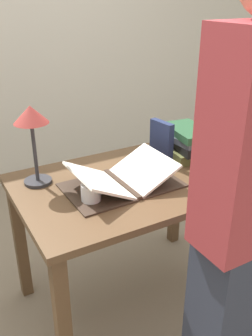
{
  "coord_description": "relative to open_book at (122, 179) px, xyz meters",
  "views": [
    {
      "loc": [
        -0.86,
        -1.45,
        1.63
      ],
      "look_at": [
        -0.05,
        -0.01,
        0.85
      ],
      "focal_mm": 40.0,
      "sensor_mm": 36.0,
      "label": 1
    }
  ],
  "objects": [
    {
      "name": "book_stack_tall",
      "position": [
        0.49,
        0.13,
        0.05
      ],
      "size": [
        0.24,
        0.32,
        0.17
      ],
      "color": "brown",
      "rests_on": "reading_desk"
    },
    {
      "name": "coffee_mug",
      "position": [
        -0.19,
        -0.06,
        0.01
      ],
      "size": [
        0.12,
        0.09,
        0.09
      ],
      "rotation": [
        0.0,
        0.0,
        0.05
      ],
      "color": "white",
      "rests_on": "reading_desk"
    },
    {
      "name": "ground_plane",
      "position": [
        0.09,
        0.03,
        -0.81
      ],
      "size": [
        12.0,
        12.0,
        0.0
      ],
      "primitive_type": "plane",
      "color": "gray"
    },
    {
      "name": "book_standing_upright",
      "position": [
        0.33,
        0.15,
        0.08
      ],
      "size": [
        0.06,
        0.15,
        0.23
      ],
      "rotation": [
        0.0,
        0.0,
        0.15
      ],
      "color": "#1E284C",
      "rests_on": "reading_desk"
    },
    {
      "name": "reading_desk",
      "position": [
        0.09,
        0.03,
        -0.15
      ],
      "size": [
        1.17,
        0.77,
        0.77
      ],
      "color": "brown",
      "rests_on": "ground_plane"
    },
    {
      "name": "wall_back",
      "position": [
        0.09,
        1.86,
        0.49
      ],
      "size": [
        8.0,
        0.06,
        2.6
      ],
      "color": "beige",
      "rests_on": "ground_plane"
    },
    {
      "name": "reading_lamp",
      "position": [
        -0.35,
        0.23,
        0.27
      ],
      "size": [
        0.16,
        0.16,
        0.39
      ],
      "color": "#2D2D33",
      "rests_on": "reading_desk"
    },
    {
      "name": "person_reader",
      "position": [
        0.11,
        -0.67,
        0.08
      ],
      "size": [
        0.36,
        0.23,
        1.78
      ],
      "rotation": [
        0.0,
        0.0,
        3.14
      ],
      "color": "#2D3342",
      "rests_on": "ground_plane"
    },
    {
      "name": "open_book",
      "position": [
        0.0,
        0.0,
        0.0
      ],
      "size": [
        0.56,
        0.35,
        0.12
      ],
      "rotation": [
        0.0,
        0.0,
        0.02
      ],
      "color": "#38281E",
      "rests_on": "reading_desk"
    }
  ]
}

